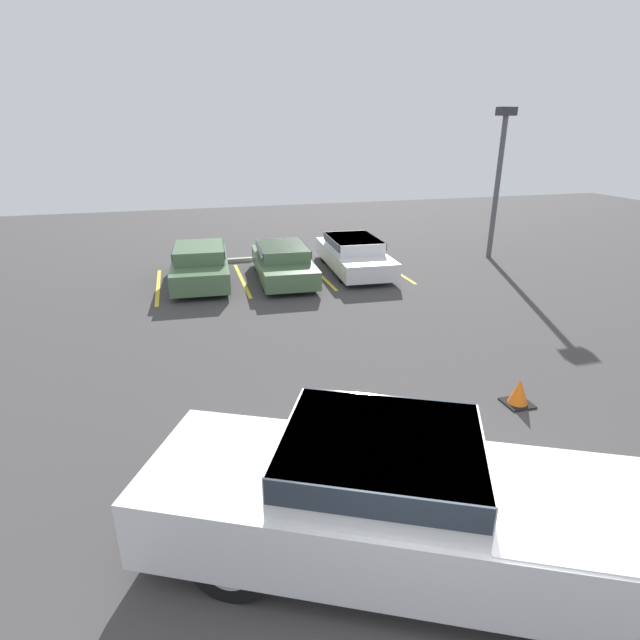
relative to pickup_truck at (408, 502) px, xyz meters
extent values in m
plane|color=#423F3F|center=(0.06, -0.42, -0.87)|extent=(60.00, 60.00, 0.00)
cube|color=yellow|center=(-3.12, 12.48, -0.87)|extent=(0.12, 4.15, 0.01)
cube|color=yellow|center=(-0.34, 12.48, -0.87)|extent=(0.12, 4.15, 0.01)
cube|color=yellow|center=(2.44, 12.48, -0.87)|extent=(0.12, 4.15, 0.01)
cube|color=yellow|center=(5.21, 12.48, -0.87)|extent=(0.12, 4.15, 0.01)
cube|color=white|center=(-0.02, 0.01, -0.16)|extent=(6.38, 4.50, 0.90)
cube|color=white|center=(-0.29, 0.15, 0.57)|extent=(2.79, 2.61, 0.56)
cube|color=#2D3842|center=(-0.29, 0.15, 0.70)|extent=(2.78, 2.64, 0.31)
cube|color=white|center=(1.72, -0.86, 0.25)|extent=(2.88, 2.70, 0.13)
cylinder|color=black|center=(2.00, -0.08, -0.43)|extent=(0.93, 0.66, 0.89)
cylinder|color=#ADADB2|center=(2.00, -0.08, -0.43)|extent=(0.58, 0.50, 0.49)
cylinder|color=black|center=(1.27, -1.54, -0.43)|extent=(0.93, 0.66, 0.89)
cylinder|color=#ADADB2|center=(1.27, -1.54, -0.43)|extent=(0.58, 0.50, 0.49)
cylinder|color=black|center=(-1.31, 1.56, -0.43)|extent=(0.93, 0.66, 0.89)
cylinder|color=#ADADB2|center=(-1.31, 1.56, -0.43)|extent=(0.58, 0.50, 0.49)
cylinder|color=black|center=(-2.04, 0.10, -0.43)|extent=(0.93, 0.66, 0.89)
cylinder|color=#ADADB2|center=(-2.04, 0.10, -0.43)|extent=(0.58, 0.50, 0.49)
cube|color=#4C6B47|center=(-1.70, 12.59, -0.38)|extent=(2.06, 4.39, 0.64)
cube|color=#4C6B47|center=(-1.69, 12.68, 0.15)|extent=(1.72, 2.32, 0.43)
cube|color=#2D3842|center=(-1.69, 12.68, 0.24)|extent=(1.79, 2.28, 0.26)
cylinder|color=black|center=(-1.00, 11.30, -0.56)|extent=(0.26, 0.63, 0.62)
cylinder|color=#ADADB2|center=(-1.00, 11.30, -0.56)|extent=(0.25, 0.36, 0.34)
cylinder|color=black|center=(-2.55, 11.40, -0.56)|extent=(0.26, 0.63, 0.62)
cylinder|color=#ADADB2|center=(-2.55, 11.40, -0.56)|extent=(0.25, 0.36, 0.34)
cylinder|color=black|center=(-0.85, 13.78, -0.56)|extent=(0.26, 0.63, 0.62)
cylinder|color=#ADADB2|center=(-0.85, 13.78, -0.56)|extent=(0.25, 0.36, 0.34)
cylinder|color=black|center=(-2.39, 13.88, -0.56)|extent=(0.26, 0.63, 0.62)
cylinder|color=#ADADB2|center=(-2.39, 13.88, -0.56)|extent=(0.25, 0.36, 0.34)
cube|color=#4C6B47|center=(1.07, 12.25, -0.41)|extent=(1.98, 4.48, 0.58)
cube|color=#4C6B47|center=(1.07, 12.34, 0.09)|extent=(1.66, 2.36, 0.41)
cube|color=#2D3842|center=(1.07, 12.34, 0.17)|extent=(1.73, 2.32, 0.24)
cylinder|color=black|center=(1.75, 10.94, -0.56)|extent=(0.25, 0.63, 0.62)
cylinder|color=#ADADB2|center=(1.75, 10.94, -0.56)|extent=(0.24, 0.35, 0.34)
cylinder|color=black|center=(0.25, 11.02, -0.56)|extent=(0.25, 0.63, 0.62)
cylinder|color=#ADADB2|center=(0.25, 11.02, -0.56)|extent=(0.24, 0.35, 0.34)
cylinder|color=black|center=(1.89, 13.48, -0.56)|extent=(0.25, 0.63, 0.62)
cylinder|color=#ADADB2|center=(1.89, 13.48, -0.56)|extent=(0.24, 0.35, 0.34)
cylinder|color=black|center=(0.39, 13.56, -0.56)|extent=(0.25, 0.63, 0.62)
cylinder|color=#ADADB2|center=(0.39, 13.56, -0.56)|extent=(0.24, 0.35, 0.34)
cube|color=silver|center=(3.80, 12.68, -0.40)|extent=(2.13, 4.88, 0.59)
cube|color=silver|center=(3.80, 12.78, 0.10)|extent=(1.77, 2.58, 0.42)
cube|color=#2D3842|center=(3.80, 12.78, 0.19)|extent=(1.84, 2.53, 0.25)
cylinder|color=black|center=(4.50, 11.25, -0.56)|extent=(0.28, 0.65, 0.63)
cylinder|color=#ADADB2|center=(4.50, 11.25, -0.56)|extent=(0.27, 0.36, 0.35)
cylinder|color=black|center=(2.92, 11.34, -0.56)|extent=(0.28, 0.65, 0.63)
cylinder|color=#ADADB2|center=(2.92, 11.34, -0.56)|extent=(0.27, 0.36, 0.35)
cylinder|color=black|center=(4.67, 14.02, -0.56)|extent=(0.28, 0.65, 0.63)
cylinder|color=#ADADB2|center=(4.67, 14.02, -0.56)|extent=(0.27, 0.36, 0.35)
cylinder|color=black|center=(3.09, 14.11, -0.56)|extent=(0.28, 0.65, 0.63)
cylinder|color=#ADADB2|center=(3.09, 14.11, -0.56)|extent=(0.27, 0.36, 0.35)
cylinder|color=#515156|center=(9.71, 13.05, 1.78)|extent=(0.20, 0.20, 5.32)
cube|color=#333338|center=(9.71, 13.05, 4.59)|extent=(0.70, 0.36, 0.30)
cube|color=black|center=(3.63, 2.79, -0.86)|extent=(0.51, 0.51, 0.03)
cone|color=orange|center=(3.63, 2.79, -0.62)|extent=(0.39, 0.39, 0.51)
cube|color=#B7B2A8|center=(-0.43, 15.04, -0.80)|extent=(1.64, 0.20, 0.14)
camera|label=1|loc=(-2.21, -4.15, 4.03)|focal=28.00mm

